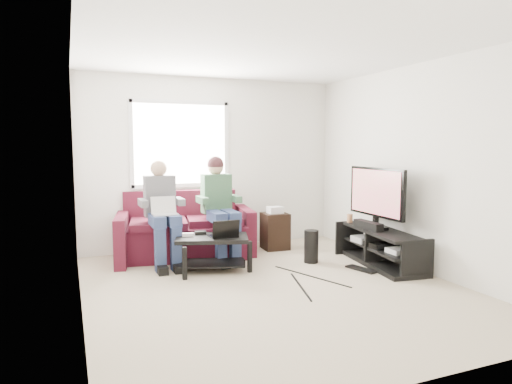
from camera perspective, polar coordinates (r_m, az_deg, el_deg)
floor at (r=5.23m, az=2.09°, el=-11.81°), size 4.50×4.50×0.00m
ceiling at (r=5.08m, az=2.21°, el=17.37°), size 4.50×4.50×0.00m
wall_back at (r=7.09m, az=-5.45°, el=3.56°), size 4.50×0.00×4.50m
wall_front at (r=3.09m, az=19.77°, el=0.10°), size 4.50×0.00×4.50m
wall_left at (r=4.54m, az=-21.51°, el=1.81°), size 0.00×4.50×4.50m
wall_right at (r=6.09m, az=19.53°, el=2.85°), size 0.00×4.50×4.50m
window at (r=6.94m, az=-9.41°, el=5.93°), size 1.48×0.04×1.28m
sofa at (r=6.65m, az=-8.76°, el=-5.03°), size 2.10×1.19×0.92m
person_left at (r=6.15m, az=-11.66°, el=-1.91°), size 0.40×0.70×1.38m
person_right at (r=6.36m, az=-4.60°, el=-1.00°), size 0.40×0.71×1.43m
laptop_silver at (r=5.98m, az=-11.34°, el=-2.25°), size 0.34×0.24×0.24m
coffee_table at (r=5.81m, az=-5.51°, el=-6.66°), size 1.01×0.79×0.44m
laptop_black at (r=5.73m, az=-4.15°, el=-4.42°), size 0.40×0.34×0.24m
controller_a at (r=5.83m, az=-8.51°, el=-5.30°), size 0.16×0.12×0.04m
controller_b at (r=5.93m, az=-6.96°, el=-5.08°), size 0.15×0.11×0.04m
controller_c at (r=6.02m, az=-3.20°, el=-4.88°), size 0.16×0.12×0.04m
tv_stand at (r=6.29m, az=15.20°, el=-6.92°), size 0.63×1.50×0.48m
tv at (r=6.25m, az=14.80°, el=-0.25°), size 0.12×1.10×0.81m
soundbar at (r=6.24m, az=13.84°, el=-4.04°), size 0.12×0.50×0.10m
drink_cup at (r=6.70m, az=11.65°, el=-3.21°), size 0.08×0.08×0.12m
console_white at (r=5.97m, az=17.57°, el=-6.99°), size 0.30×0.22×0.06m
console_grey at (r=6.51m, az=13.60°, el=-5.72°), size 0.34×0.26×0.08m
console_black at (r=6.24m, az=15.50°, el=-6.33°), size 0.38×0.30×0.07m
subwoofer at (r=6.26m, az=6.92°, el=-6.77°), size 0.19×0.19×0.44m
keyboard_floor at (r=6.05m, az=13.04°, el=-9.37°), size 0.25×0.45×0.02m
end_table at (r=7.00m, az=2.39°, el=-4.77°), size 0.37×0.37×0.65m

